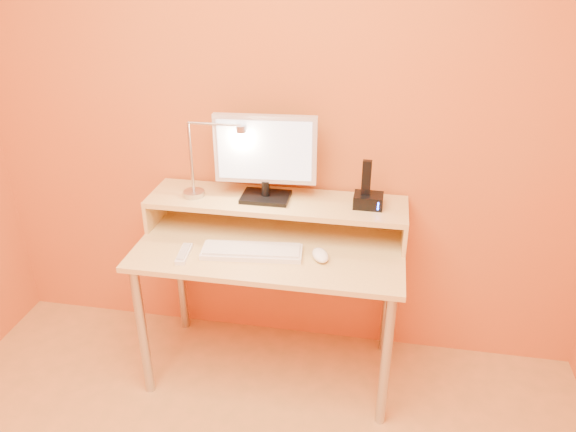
% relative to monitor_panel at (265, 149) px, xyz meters
% --- Properties ---
extents(wall_back, '(3.00, 0.04, 2.50)m').
position_rel_monitor_panel_xyz_m(wall_back, '(0.05, 0.16, 0.13)').
color(wall_back, '#CE5B20').
rests_on(wall_back, floor).
extents(desk_leg_fl, '(0.04, 0.04, 0.69)m').
position_rel_monitor_panel_xyz_m(desk_leg_fl, '(-0.50, -0.41, -0.77)').
color(desk_leg_fl, '#AFAFB1').
rests_on(desk_leg_fl, floor).
extents(desk_leg_fr, '(0.04, 0.04, 0.69)m').
position_rel_monitor_panel_xyz_m(desk_leg_fr, '(0.60, -0.41, -0.77)').
color(desk_leg_fr, '#AFAFB1').
rests_on(desk_leg_fr, floor).
extents(desk_leg_bl, '(0.04, 0.04, 0.69)m').
position_rel_monitor_panel_xyz_m(desk_leg_bl, '(-0.50, 0.09, -0.77)').
color(desk_leg_bl, '#AFAFB1').
rests_on(desk_leg_bl, floor).
extents(desk_leg_br, '(0.04, 0.04, 0.69)m').
position_rel_monitor_panel_xyz_m(desk_leg_br, '(0.60, 0.09, -0.77)').
color(desk_leg_br, '#AFAFB1').
rests_on(desk_leg_br, floor).
extents(desk_lower, '(1.20, 0.60, 0.02)m').
position_rel_monitor_panel_xyz_m(desk_lower, '(0.05, -0.16, -0.41)').
color(desk_lower, '#DFBB6C').
rests_on(desk_lower, floor).
extents(shelf_riser_left, '(0.02, 0.30, 0.14)m').
position_rel_monitor_panel_xyz_m(shelf_riser_left, '(-0.54, -0.01, -0.33)').
color(shelf_riser_left, '#DFBB6C').
rests_on(shelf_riser_left, desk_lower).
extents(shelf_riser_right, '(0.02, 0.30, 0.14)m').
position_rel_monitor_panel_xyz_m(shelf_riser_right, '(0.64, -0.01, -0.33)').
color(shelf_riser_right, '#DFBB6C').
rests_on(shelf_riser_right, desk_lower).
extents(desk_shelf, '(1.20, 0.30, 0.02)m').
position_rel_monitor_panel_xyz_m(desk_shelf, '(0.05, -0.01, -0.25)').
color(desk_shelf, '#DFBB6C').
rests_on(desk_shelf, desk_lower).
extents(monitor_foot, '(0.22, 0.16, 0.02)m').
position_rel_monitor_panel_xyz_m(monitor_foot, '(0.00, -0.01, -0.23)').
color(monitor_foot, black).
rests_on(monitor_foot, desk_shelf).
extents(monitor_neck, '(0.04, 0.04, 0.07)m').
position_rel_monitor_panel_xyz_m(monitor_neck, '(0.00, -0.01, -0.19)').
color(monitor_neck, black).
rests_on(monitor_neck, monitor_foot).
extents(monitor_panel, '(0.46, 0.07, 0.31)m').
position_rel_monitor_panel_xyz_m(monitor_panel, '(0.00, 0.00, 0.00)').
color(monitor_panel, silver).
rests_on(monitor_panel, monitor_neck).
extents(monitor_back, '(0.41, 0.04, 0.27)m').
position_rel_monitor_panel_xyz_m(monitor_back, '(0.00, 0.02, 0.00)').
color(monitor_back, black).
rests_on(monitor_back, monitor_panel).
extents(monitor_screen, '(0.42, 0.03, 0.27)m').
position_rel_monitor_panel_xyz_m(monitor_screen, '(0.00, -0.02, 0.00)').
color(monitor_screen, silver).
rests_on(monitor_screen, monitor_panel).
extents(lamp_base, '(0.10, 0.10, 0.02)m').
position_rel_monitor_panel_xyz_m(lamp_base, '(-0.34, -0.04, -0.23)').
color(lamp_base, '#AFAFB1').
rests_on(lamp_base, desk_shelf).
extents(lamp_post, '(0.01, 0.01, 0.33)m').
position_rel_monitor_panel_xyz_m(lamp_post, '(-0.34, -0.04, -0.05)').
color(lamp_post, '#AFAFB1').
rests_on(lamp_post, lamp_base).
extents(lamp_arm, '(0.24, 0.01, 0.01)m').
position_rel_monitor_panel_xyz_m(lamp_arm, '(-0.22, -0.04, 0.12)').
color(lamp_arm, '#AFAFB1').
rests_on(lamp_arm, lamp_post).
extents(lamp_head, '(0.04, 0.04, 0.03)m').
position_rel_monitor_panel_xyz_m(lamp_head, '(-0.10, -0.04, 0.10)').
color(lamp_head, '#AFAFB1').
rests_on(lamp_head, lamp_arm).
extents(lamp_bulb, '(0.03, 0.03, 0.00)m').
position_rel_monitor_panel_xyz_m(lamp_bulb, '(-0.10, -0.04, 0.09)').
color(lamp_bulb, '#FFEAC6').
rests_on(lamp_bulb, lamp_head).
extents(phone_dock, '(0.13, 0.10, 0.06)m').
position_rel_monitor_panel_xyz_m(phone_dock, '(0.47, -0.01, -0.21)').
color(phone_dock, black).
rests_on(phone_dock, desk_shelf).
extents(phone_handset, '(0.04, 0.03, 0.16)m').
position_rel_monitor_panel_xyz_m(phone_handset, '(0.45, -0.01, -0.10)').
color(phone_handset, black).
rests_on(phone_handset, phone_dock).
extents(phone_led, '(0.01, 0.00, 0.04)m').
position_rel_monitor_panel_xyz_m(phone_led, '(0.51, -0.06, -0.21)').
color(phone_led, '#2D55FF').
rests_on(phone_led, phone_dock).
extents(keyboard, '(0.45, 0.18, 0.02)m').
position_rel_monitor_panel_xyz_m(keyboard, '(-0.01, -0.25, -0.39)').
color(keyboard, white).
rests_on(keyboard, desk_lower).
extents(mouse, '(0.11, 0.13, 0.04)m').
position_rel_monitor_panel_xyz_m(mouse, '(0.29, -0.24, -0.38)').
color(mouse, white).
rests_on(mouse, desk_lower).
extents(remote_control, '(0.06, 0.17, 0.02)m').
position_rel_monitor_panel_xyz_m(remote_control, '(-0.30, -0.31, -0.39)').
color(remote_control, white).
rests_on(remote_control, desk_lower).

